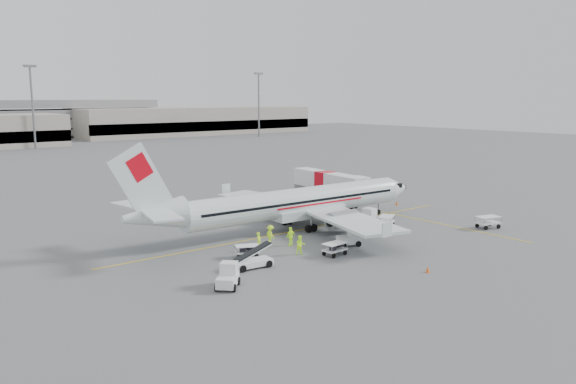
{
  "coord_description": "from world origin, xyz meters",
  "views": [
    {
      "loc": [
        -36.9,
        -43.93,
        13.75
      ],
      "look_at": [
        0.0,
        2.0,
        3.8
      ],
      "focal_mm": 35.0,
      "sensor_mm": 36.0,
      "label": 1
    }
  ],
  "objects_px": {
    "belt_loader": "(252,253)",
    "tug_aft": "(228,276)",
    "jet_bridge": "(325,187)",
    "tug_fore": "(366,217)",
    "tug_mid": "(349,237)",
    "aircraft": "(299,183)"
  },
  "relations": [
    {
      "from": "tug_aft",
      "to": "belt_loader",
      "type": "bearing_deg",
      "value": -10.5
    },
    {
      "from": "tug_fore",
      "to": "tug_aft",
      "type": "xyz_separation_m",
      "value": [
        -22.61,
        -7.55,
        -0.05
      ]
    },
    {
      "from": "aircraft",
      "to": "tug_mid",
      "type": "height_order",
      "value": "aircraft"
    },
    {
      "from": "tug_fore",
      "to": "tug_mid",
      "type": "height_order",
      "value": "tug_fore"
    },
    {
      "from": "tug_mid",
      "to": "belt_loader",
      "type": "bearing_deg",
      "value": -153.35
    },
    {
      "from": "jet_bridge",
      "to": "tug_mid",
      "type": "xyz_separation_m",
      "value": [
        -13.4,
        -17.89,
        -1.2
      ]
    },
    {
      "from": "aircraft",
      "to": "tug_mid",
      "type": "bearing_deg",
      "value": -93.42
    },
    {
      "from": "jet_bridge",
      "to": "tug_fore",
      "type": "xyz_separation_m",
      "value": [
        -6.16,
        -13.26,
        -1.1
      ]
    },
    {
      "from": "belt_loader",
      "to": "tug_mid",
      "type": "distance_m",
      "value": 11.17
    },
    {
      "from": "aircraft",
      "to": "belt_loader",
      "type": "distance_m",
      "value": 15.07
    },
    {
      "from": "tug_fore",
      "to": "tug_aft",
      "type": "bearing_deg",
      "value": -168.15
    },
    {
      "from": "belt_loader",
      "to": "tug_mid",
      "type": "xyz_separation_m",
      "value": [
        11.16,
        0.04,
        -0.39
      ]
    },
    {
      "from": "jet_bridge",
      "to": "tug_aft",
      "type": "bearing_deg",
      "value": -139.28
    },
    {
      "from": "tug_fore",
      "to": "tug_aft",
      "type": "distance_m",
      "value": 23.84
    },
    {
      "from": "jet_bridge",
      "to": "belt_loader",
      "type": "distance_m",
      "value": 30.42
    },
    {
      "from": "belt_loader",
      "to": "tug_fore",
      "type": "bearing_deg",
      "value": 19.75
    },
    {
      "from": "tug_mid",
      "to": "tug_fore",
      "type": "bearing_deg",
      "value": 58.99
    },
    {
      "from": "belt_loader",
      "to": "tug_aft",
      "type": "bearing_deg",
      "value": -140.0
    },
    {
      "from": "tug_fore",
      "to": "tug_mid",
      "type": "xyz_separation_m",
      "value": [
        -7.24,
        -4.62,
        -0.1
      ]
    },
    {
      "from": "tug_aft",
      "to": "tug_mid",
      "type": "bearing_deg",
      "value": -34.18
    },
    {
      "from": "jet_bridge",
      "to": "belt_loader",
      "type": "relative_size",
      "value": 3.45
    },
    {
      "from": "belt_loader",
      "to": "jet_bridge",
      "type": "bearing_deg",
      "value": 41.66
    }
  ]
}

